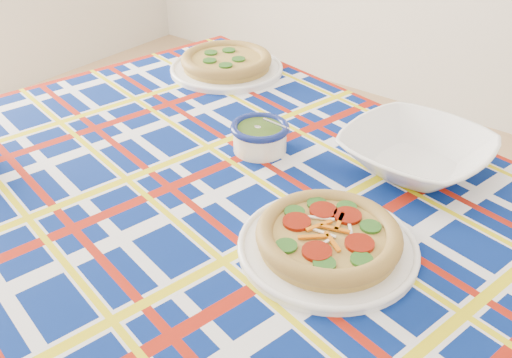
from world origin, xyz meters
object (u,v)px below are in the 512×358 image
Objects in this scene: pesto_bowl at (260,134)px; dining_table at (262,237)px; main_focaccia_plate at (329,236)px; serving_bowl at (416,152)px.

dining_table is at bearing -51.16° from pesto_bowl.
serving_bowl is at bearing 90.09° from main_focaccia_plate.
pesto_bowl is at bearing 140.97° from dining_table.
dining_table is 0.21m from main_focaccia_plate.
pesto_bowl is at bearing -154.74° from serving_bowl.
main_focaccia_plate is 2.46× the size of pesto_bowl.
dining_table is 0.25m from pesto_bowl.
serving_bowl is at bearing 73.13° from dining_table.
dining_table is at bearing -119.00° from serving_bowl.
pesto_bowl is at bearing 146.47° from main_focaccia_plate.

